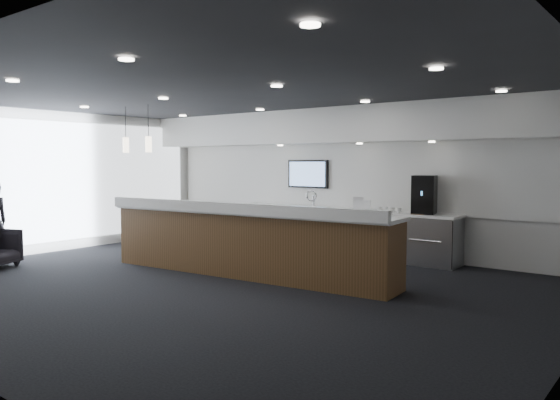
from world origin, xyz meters
The scene contains 20 objects.
ground centered at (0.00, 0.00, 0.00)m, with size 10.00×10.00×0.00m, color black.
ceiling centered at (0.00, 0.00, 3.00)m, with size 10.00×8.00×0.02m, color black.
back_wall centered at (0.00, 4.00, 1.50)m, with size 10.00×0.02×3.00m, color silver.
left_wall centered at (-5.00, 0.00, 1.50)m, with size 0.02×8.00×3.00m, color silver.
soffit_bulkhead centered at (0.00, 3.55, 2.65)m, with size 10.00×0.90×0.70m, color silver.
alcove_panel centered at (0.00, 3.97, 1.60)m, with size 9.80×0.06×1.40m, color silver.
window_blinds_wall centered at (-4.96, 0.00, 1.50)m, with size 0.04×7.36×2.55m, color silver.
back_credenza centered at (0.00, 3.64, 0.48)m, with size 5.06×0.66×0.95m.
wall_tv centered at (-1.00, 3.91, 1.65)m, with size 1.05×0.08×0.62m.
pendant_left centered at (-2.40, 0.80, 2.25)m, with size 0.12×0.12×0.30m, color #FBE6C3.
pendant_right centered at (-3.10, 0.80, 2.25)m, with size 0.12×0.12×0.30m, color #FBE6C3.
ceiling_can_lights centered at (0.00, 0.00, 2.97)m, with size 7.00×5.00×0.02m, color white, non-canonical shape.
service_counter centered at (-0.12, 0.83, 0.57)m, with size 5.48×1.36×1.49m.
coffee_machine centered at (1.84, 3.64, 1.31)m, with size 0.51×0.58×0.72m.
info_sign_left centered at (0.70, 3.50, 1.06)m, with size 0.16×0.02×0.21m, color silver.
info_sign_right centered at (0.48, 3.56, 1.08)m, with size 0.20×0.02×0.27m, color silver.
cup_0 centered at (1.36, 3.56, 1.00)m, with size 0.10×0.10×0.10m, color white.
cup_1 centered at (1.22, 3.56, 1.00)m, with size 0.10×0.10×0.10m, color white.
cup_2 centered at (1.08, 3.56, 1.00)m, with size 0.10×0.10×0.10m, color white.
cup_3 centered at (0.94, 3.56, 1.00)m, with size 0.10×0.10×0.10m, color white.
Camera 1 is at (5.94, -6.02, 1.92)m, focal length 35.00 mm.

